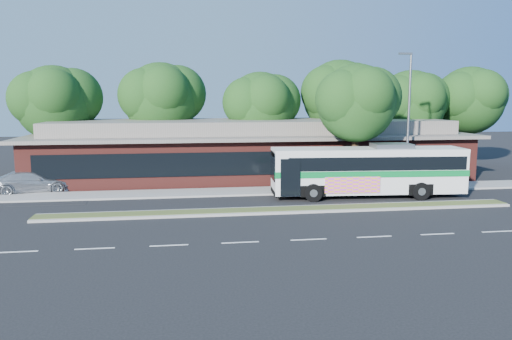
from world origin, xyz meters
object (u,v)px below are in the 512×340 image
object	(u,v)px
lamp_post	(408,117)
transit_bus	(368,167)
sedan	(32,182)
sidewalk_tree	(361,101)

from	to	relation	value
lamp_post	transit_bus	size ratio (longest dim) A/B	0.75
sedan	sidewalk_tree	bearing A→B (deg)	-106.96
lamp_post	sidewalk_tree	size ratio (longest dim) A/B	1.09
transit_bus	sidewalk_tree	xyz separation A→B (m)	(0.31, 2.47, 4.05)
sedan	lamp_post	bearing A→B (deg)	-106.86
sedan	sidewalk_tree	distance (m)	22.20
lamp_post	sedan	world-z (taller)	lamp_post
lamp_post	sedan	distance (m)	25.14
sedan	sidewalk_tree	world-z (taller)	sidewalk_tree
lamp_post	sedan	xyz separation A→B (m)	(-24.68, 2.34, -4.19)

